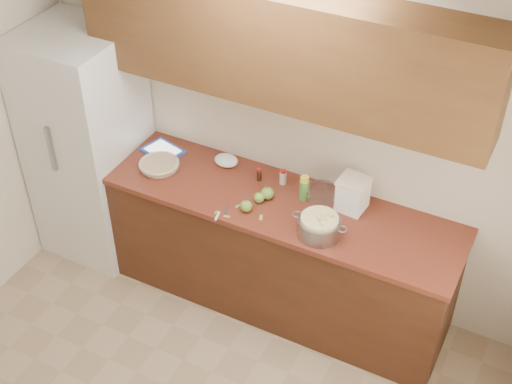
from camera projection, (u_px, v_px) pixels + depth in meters
The scene contains 23 objects.
room_shell at pixel (133, 308), 3.44m from camera, with size 3.60×3.60×3.60m.
counter_run at pixel (267, 248), 4.99m from camera, with size 2.64×0.68×0.92m.
upper_cabinets at pixel (281, 46), 4.16m from camera, with size 2.60×0.34×0.70m, color brown.
fridge at pixel (89, 146), 5.20m from camera, with size 0.70×0.70×1.80m, color silver.
pie at pixel (159, 165), 4.94m from camera, with size 0.29×0.29×0.05m.
colander at pixel (319, 226), 4.38m from camera, with size 0.36×0.27×0.13m.
flour_canister at pixel (353, 194), 4.55m from camera, with size 0.20×0.20×0.23m.
tablet at pixel (163, 151), 5.10m from camera, with size 0.32×0.27×0.02m.
paring_knife at pixel (219, 215), 4.55m from camera, with size 0.05×0.17×0.02m.
lemon_bottle at pixel (304, 188), 4.64m from camera, with size 0.07×0.07×0.18m.
cinnamon_shaker at pixel (283, 177), 4.79m from camera, with size 0.05×0.05×0.11m.
vanilla_bottle at pixel (259, 175), 4.82m from camera, with size 0.03×0.03×0.10m.
mixing_bowl at pixel (321, 193), 4.67m from camera, with size 0.22×0.22×0.08m.
paper_towel at pixel (226, 160), 4.97m from camera, with size 0.17×0.14×0.07m, color white.
apple_left at pixel (259, 198), 4.64m from camera, with size 0.07×0.07×0.08m.
apple_center at pixel (267, 193), 4.67m from camera, with size 0.09×0.09×0.10m.
apple_front at pixel (246, 206), 4.57m from camera, with size 0.08×0.08×0.09m.
peel_a at pixel (246, 209), 4.61m from camera, with size 0.04×0.02×0.00m, color #78A952.
peel_b at pixel (216, 212), 4.58m from camera, with size 0.03×0.01×0.00m, color #78A952.
peel_c at pixel (248, 206), 4.63m from camera, with size 0.03×0.01×0.00m, color #78A952.
peel_d at pixel (261, 217), 4.54m from camera, with size 0.05×0.02×0.00m, color #78A952.
peel_e at pixel (238, 206), 4.63m from camera, with size 0.04×0.01×0.00m, color #78A952.
peel_f at pixel (227, 216), 4.55m from camera, with size 0.04×0.02×0.00m, color #78A952.
Camera 1 is at (1.59, -1.80, 3.90)m, focal length 50.00 mm.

